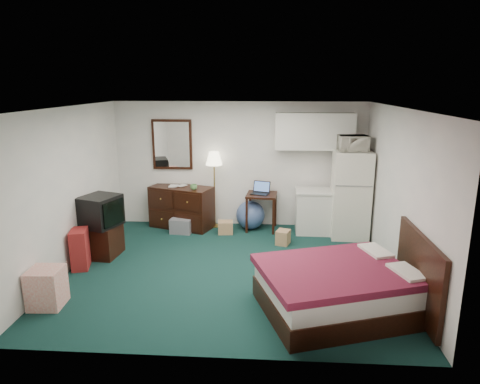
# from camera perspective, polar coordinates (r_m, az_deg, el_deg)

# --- Properties ---
(floor) EXTENTS (5.00, 4.50, 0.01)m
(floor) POSITION_cam_1_polar(r_m,az_deg,el_deg) (6.84, -1.35, -10.21)
(floor) COLOR black
(floor) RESTS_ON ground
(ceiling) EXTENTS (5.00, 4.50, 0.01)m
(ceiling) POSITION_cam_1_polar(r_m,az_deg,el_deg) (6.24, -1.49, 11.18)
(ceiling) COLOR white
(ceiling) RESTS_ON walls
(walls) EXTENTS (5.01, 4.51, 2.50)m
(walls) POSITION_cam_1_polar(r_m,az_deg,el_deg) (6.43, -1.42, -0.02)
(walls) COLOR white
(walls) RESTS_ON floor
(mirror) EXTENTS (0.80, 0.06, 1.00)m
(mirror) POSITION_cam_1_polar(r_m,az_deg,el_deg) (8.72, -9.02, 6.28)
(mirror) COLOR white
(mirror) RESTS_ON walls
(upper_cabinets) EXTENTS (1.50, 0.35, 0.70)m
(upper_cabinets) POSITION_cam_1_polar(r_m,az_deg,el_deg) (8.37, 9.90, 7.99)
(upper_cabinets) COLOR silver
(upper_cabinets) RESTS_ON walls
(headboard) EXTENTS (0.06, 1.56, 1.00)m
(headboard) POSITION_cam_1_polar(r_m,az_deg,el_deg) (5.83, 22.71, -9.98)
(headboard) COLOR black
(headboard) RESTS_ON walls
(dresser) EXTENTS (1.34, 0.94, 0.84)m
(dresser) POSITION_cam_1_polar(r_m,az_deg,el_deg) (8.70, -7.77, -1.99)
(dresser) COLOR black
(dresser) RESTS_ON floor
(floor_lamp) EXTENTS (0.36, 0.36, 1.54)m
(floor_lamp) POSITION_cam_1_polar(r_m,az_deg,el_deg) (8.57, -3.42, 0.29)
(floor_lamp) COLOR #B38C3A
(floor_lamp) RESTS_ON floor
(desk) EXTENTS (0.63, 0.63, 0.73)m
(desk) POSITION_cam_1_polar(r_m,az_deg,el_deg) (8.50, 2.87, -2.64)
(desk) COLOR black
(desk) RESTS_ON floor
(exercise_ball) EXTENTS (0.72, 0.72, 0.57)m
(exercise_ball) POSITION_cam_1_polar(r_m,az_deg,el_deg) (8.55, 1.38, -3.08)
(exercise_ball) COLOR #3B5386
(exercise_ball) RESTS_ON floor
(kitchen_counter) EXTENTS (0.76, 0.58, 0.82)m
(kitchen_counter) POSITION_cam_1_polar(r_m,az_deg,el_deg) (8.46, 10.01, -2.64)
(kitchen_counter) COLOR silver
(kitchen_counter) RESTS_ON floor
(fridge) EXTENTS (0.71, 0.71, 1.65)m
(fridge) POSITION_cam_1_polar(r_m,az_deg,el_deg) (8.25, 14.52, -0.32)
(fridge) COLOR white
(fridge) RESTS_ON floor
(bed) EXTENTS (2.19, 1.93, 0.59)m
(bed) POSITION_cam_1_polar(r_m,az_deg,el_deg) (5.70, 12.87, -12.60)
(bed) COLOR #500A1F
(bed) RESTS_ON floor
(tv_stand) EXTENTS (0.59, 0.64, 0.54)m
(tv_stand) POSITION_cam_1_polar(r_m,az_deg,el_deg) (7.62, -17.92, -6.13)
(tv_stand) COLOR black
(tv_stand) RESTS_ON floor
(suitcase) EXTENTS (0.33, 0.44, 0.63)m
(suitcase) POSITION_cam_1_polar(r_m,az_deg,el_deg) (7.22, -20.56, -7.12)
(suitcase) COLOR maroon
(suitcase) RESTS_ON floor
(retail_box) EXTENTS (0.44, 0.44, 0.52)m
(retail_box) POSITION_cam_1_polar(r_m,az_deg,el_deg) (6.23, -24.38, -11.53)
(retail_box) COLOR white
(retail_box) RESTS_ON floor
(file_bin) EXTENTS (0.44, 0.35, 0.29)m
(file_bin) POSITION_cam_1_polar(r_m,az_deg,el_deg) (8.45, -7.81, -4.45)
(file_bin) COLOR slate
(file_bin) RESTS_ON floor
(cardboard_box_a) EXTENTS (0.31, 0.27, 0.24)m
(cardboard_box_a) POSITION_cam_1_polar(r_m,az_deg,el_deg) (8.35, -1.95, -4.73)
(cardboard_box_a) COLOR #AB744C
(cardboard_box_a) RESTS_ON floor
(cardboard_box_b) EXTENTS (0.29, 0.32, 0.26)m
(cardboard_box_b) POSITION_cam_1_polar(r_m,az_deg,el_deg) (7.83, 5.76, -6.02)
(cardboard_box_b) COLOR #AB744C
(cardboard_box_b) RESTS_ON floor
(laptop) EXTENTS (0.41, 0.36, 0.23)m
(laptop) POSITION_cam_1_polar(r_m,az_deg,el_deg) (8.35, 2.66, 0.49)
(laptop) COLOR black
(laptop) RESTS_ON desk
(crt_tv) EXTENTS (0.72, 0.75, 0.51)m
(crt_tv) POSITION_cam_1_polar(r_m,az_deg,el_deg) (7.42, -18.14, -2.42)
(crt_tv) COLOR black
(crt_tv) RESTS_ON tv_stand
(microwave) EXTENTS (0.54, 0.34, 0.35)m
(microwave) POSITION_cam_1_polar(r_m,az_deg,el_deg) (8.04, 14.84, 6.53)
(microwave) COLOR white
(microwave) RESTS_ON fridge
(book_a) EXTENTS (0.17, 0.02, 0.23)m
(book_a) POSITION_cam_1_polar(r_m,az_deg,el_deg) (8.65, -9.44, 1.48)
(book_a) COLOR #AB744C
(book_a) RESTS_ON dresser
(book_b) EXTENTS (0.14, 0.10, 0.21)m
(book_b) POSITION_cam_1_polar(r_m,az_deg,el_deg) (8.68, -8.19, 1.52)
(book_b) COLOR #AB744C
(book_b) RESTS_ON dresser
(mug) EXTENTS (0.15, 0.12, 0.13)m
(mug) POSITION_cam_1_polar(r_m,az_deg,el_deg) (8.31, -6.18, 0.75)
(mug) COLOR #59944F
(mug) RESTS_ON dresser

